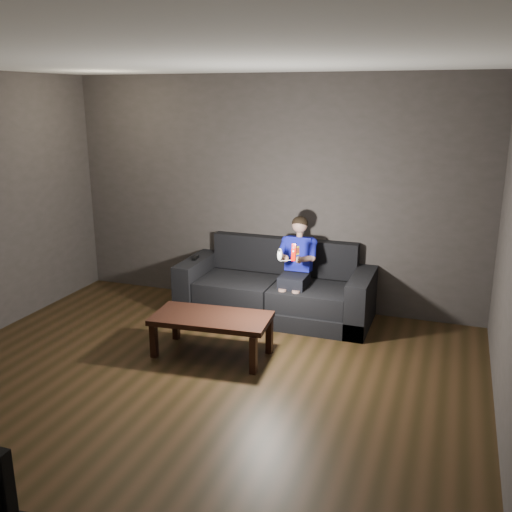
% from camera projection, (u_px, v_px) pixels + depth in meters
% --- Properties ---
extents(floor, '(5.00, 5.00, 0.00)m').
position_uv_depth(floor, '(177.00, 399.00, 4.77)').
color(floor, black).
rests_on(floor, ground).
extents(back_wall, '(5.00, 0.04, 2.70)m').
position_uv_depth(back_wall, '(271.00, 193.00, 6.67)').
color(back_wall, '#34302D').
rests_on(back_wall, ground).
extents(ceiling, '(5.00, 5.00, 0.02)m').
position_uv_depth(ceiling, '(163.00, 59.00, 4.04)').
color(ceiling, white).
rests_on(ceiling, back_wall).
extents(sofa, '(2.18, 0.94, 0.84)m').
position_uv_depth(sofa, '(277.00, 292.00, 6.56)').
color(sofa, black).
rests_on(sofa, floor).
extents(child, '(0.43, 0.53, 1.06)m').
position_uv_depth(child, '(297.00, 260.00, 6.31)').
color(child, black).
rests_on(child, sofa).
extents(wii_remote_red, '(0.05, 0.07, 0.18)m').
position_uv_depth(wii_remote_red, '(294.00, 252.00, 5.86)').
color(wii_remote_red, '#CC0D00').
rests_on(wii_remote_red, child).
extents(nunchuk_white, '(0.07, 0.09, 0.14)m').
position_uv_depth(nunchuk_white, '(280.00, 254.00, 5.92)').
color(nunchuk_white, silver).
rests_on(nunchuk_white, child).
extents(wii_remote_black, '(0.06, 0.16, 0.03)m').
position_uv_depth(wii_remote_black, '(196.00, 258.00, 6.71)').
color(wii_remote_black, black).
rests_on(wii_remote_black, sofa).
extents(coffee_table, '(1.17, 0.66, 0.41)m').
position_uv_depth(coffee_table, '(212.00, 321.00, 5.49)').
color(coffee_table, black).
rests_on(coffee_table, floor).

